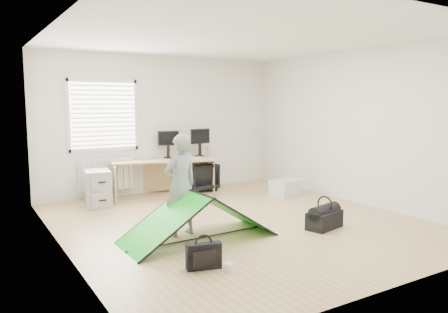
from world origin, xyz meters
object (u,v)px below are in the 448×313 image
storage_crate (285,188)px  duffel_bag (324,220)px  person (181,185)px  monitor_left (168,148)px  filing_cabinet (98,188)px  thermos (208,151)px  kite (198,216)px  monitor_right (200,146)px  desk (165,177)px  office_chair (199,177)px  laptop_bag (204,256)px

storage_crate → duffel_bag: (-0.93, -2.00, -0.03)m
person → monitor_left: bearing=-121.0°
filing_cabinet → thermos: (2.37, 0.32, 0.49)m
person → kite: bearing=98.5°
monitor_right → storage_crate: (1.13, -1.35, -0.74)m
monitor_left → desk: bearing=-115.5°
office_chair → person: bearing=55.4°
monitor_left → office_chair: size_ratio=0.66×
monitor_right → duffel_bag: 3.45m
desk → person: bearing=-94.9°
monitor_left → monitor_right: (0.64, -0.12, 0.01)m
desk → thermos: 1.08m
monitor_right → duffel_bag: size_ratio=0.78×
monitor_left → office_chair: bearing=-0.7°
office_chair → person: (-1.62, -2.51, 0.40)m
person → storage_crate: (2.80, 1.20, -0.53)m
filing_cabinet → storage_crate: 3.47m
kite → laptop_bag: bearing=-116.5°
desk → person: person is taller
storage_crate → laptop_bag: bearing=-142.0°
desk → office_chair: 0.75m
duffel_bag → person: bearing=142.9°
filing_cabinet → office_chair: filing_cabinet is taller
desk → office_chair: (0.75, 0.00, -0.06)m
desk → monitor_right: bearing=18.1°
filing_cabinet → office_chair: 2.16m
monitor_right → storage_crate: size_ratio=0.78×
thermos → laptop_bag: thermos is taller
laptop_bag → kite: bearing=79.8°
person → duffel_bag: size_ratio=2.45×
filing_cabinet → duffel_bag: size_ratio=1.12×
office_chair → storage_crate: 1.76m
filing_cabinet → kite: filing_cabinet is taller
office_chair → kite: kite is taller
desk → laptop_bag: bearing=-93.5°
monitor_left → thermos: 0.85m
kite → laptop_bag: kite is taller
thermos → storage_crate: thermos is taller
monitor_right → storage_crate: monitor_right is taller
filing_cabinet → office_chair: size_ratio=1.00×
storage_crate → person: bearing=-156.8°
office_chair → storage_crate: bearing=130.4°
monitor_right → person: (-1.67, -2.56, -0.21)m
monitor_left → storage_crate: size_ratio=0.74×
monitor_right → office_chair: monitor_right is taller
monitor_right → laptop_bag: bearing=-122.5°
filing_cabinet → duffel_bag: bearing=-43.2°
monitor_right → thermos: (0.19, -0.01, -0.10)m
desk → filing_cabinet: desk is taller
storage_crate → monitor_right: bearing=130.0°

